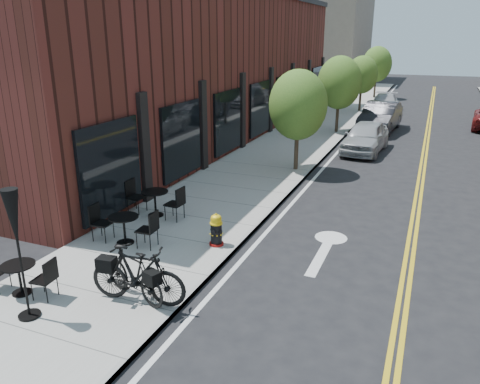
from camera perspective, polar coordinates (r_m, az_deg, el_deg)
The scene contains 18 objects.
ground at distance 10.44m, azimuth -3.82°, elevation -10.73°, with size 120.00×120.00×0.00m, color black.
sidewalk_near at distance 19.78m, azimuth 3.67°, elevation 3.82°, with size 4.00×70.00×0.12m, color #9E9B93.
building_near at distance 24.59m, azimuth -3.33°, elevation 14.86°, with size 5.00×28.00×7.00m, color #471E17.
bg_building_left at distance 57.42m, azimuth 10.72°, elevation 18.24°, with size 8.00×14.00×10.00m, color #726656.
tree_near_a at distance 17.94m, azimuth 7.09°, elevation 10.47°, with size 2.20×2.20×3.81m.
tree_near_b at distance 25.68m, azimuth 12.03°, elevation 12.90°, with size 2.30×2.30×3.98m.
tree_near_c at distance 33.56m, azimuth 14.66°, elevation 13.66°, with size 2.10×2.10×3.67m.
tree_near_d at distance 41.47m, azimuth 16.35°, elevation 14.73°, with size 2.40×2.40×4.11m.
fire_hydrant at distance 11.64m, azimuth -2.91°, elevation -4.65°, with size 0.44×0.44×0.83m.
bicycle_left at distance 9.56m, azimuth -12.86°, elevation -9.68°, with size 0.50×1.77×1.06m, color black.
bicycle_right at distance 9.36m, azimuth -12.37°, elevation -9.84°, with size 0.56×1.98×1.19m, color black.
bistro_set_a at distance 10.50m, azimuth -25.32°, elevation -9.08°, with size 1.59×0.74×0.84m.
bistro_set_b at distance 12.03m, azimuth -13.95°, elevation -4.01°, with size 1.74×0.79×0.94m.
bistro_set_c at distance 13.66m, azimuth -10.32°, elevation -0.93°, with size 1.81×0.82×0.97m.
patio_umbrella at distance 9.08m, azimuth -25.73°, elevation -3.91°, with size 0.41×0.41×2.50m.
parked_car_a at distance 22.13m, azimuth 15.04°, elevation 6.49°, with size 1.64×4.07×1.39m, color #A9ADB2.
parked_car_b at distance 27.31m, azimuth 16.73°, elevation 8.76°, with size 1.67×4.79×1.58m, color black.
parked_car_c at distance 33.72m, azimuth 17.19°, elevation 10.22°, with size 1.79×4.40×1.28m, color #B5B5BA.
Camera 1 is at (4.08, -8.14, 5.12)m, focal length 35.00 mm.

